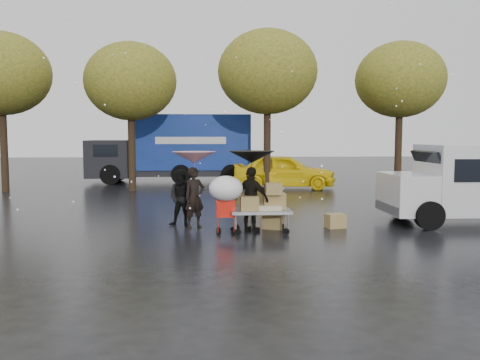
{
  "coord_description": "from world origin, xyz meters",
  "views": [
    {
      "loc": [
        -0.06,
        -12.64,
        2.46
      ],
      "look_at": [
        0.75,
        1.0,
        1.25
      ],
      "focal_mm": 38.0,
      "sensor_mm": 36.0,
      "label": 1
    }
  ],
  "objects": [
    {
      "name": "person_middle",
      "position": [
        -0.82,
        1.06,
        0.77
      ],
      "size": [
        0.86,
        0.74,
        1.54
      ],
      "primitive_type": "imported",
      "rotation": [
        0.0,
        0.0,
        -0.23
      ],
      "color": "black",
      "rests_on": "ground"
    },
    {
      "name": "blue_truck",
      "position": [
        -1.84,
        13.95,
        1.76
      ],
      "size": [
        8.3,
        2.6,
        3.5
      ],
      "color": "navy",
      "rests_on": "ground"
    },
    {
      "name": "box_ground_far",
      "position": [
        3.26,
        0.55,
        0.19
      ],
      "size": [
        0.56,
        0.48,
        0.37
      ],
      "primitive_type": "cube",
      "rotation": [
        0.0,
        0.0,
        0.25
      ],
      "color": "olive",
      "rests_on": "ground"
    },
    {
      "name": "tree_row",
      "position": [
        -0.47,
        10.0,
        5.02
      ],
      "size": [
        21.6,
        4.4,
        7.12
      ],
      "color": "black",
      "rests_on": "ground"
    },
    {
      "name": "box_ground_near",
      "position": [
        1.62,
        0.55,
        0.24
      ],
      "size": [
        0.66,
        0.61,
        0.49
      ],
      "primitive_type": "cube",
      "rotation": [
        0.0,
        0.0,
        -0.39
      ],
      "color": "olive",
      "rests_on": "ground"
    },
    {
      "name": "yellow_taxi",
      "position": [
        3.38,
        10.6,
        0.8
      ],
      "size": [
        4.98,
        2.75,
        1.6
      ],
      "primitive_type": "imported",
      "rotation": [
        0.0,
        0.0,
        1.38
      ],
      "color": "yellow",
      "rests_on": "ground"
    },
    {
      "name": "vendor_cart",
      "position": [
        1.3,
        -0.01,
        0.73
      ],
      "size": [
        1.52,
        0.8,
        1.27
      ],
      "color": "slate",
      "rests_on": "ground"
    },
    {
      "name": "white_van",
      "position": [
        7.45,
        1.06,
        1.16
      ],
      "size": [
        4.91,
        2.18,
        2.2
      ],
      "color": "silver",
      "rests_on": "ground"
    },
    {
      "name": "ground",
      "position": [
        0.0,
        0.0,
        0.0
      ],
      "size": [
        90.0,
        90.0,
        0.0
      ],
      "primitive_type": "plane",
      "color": "black",
      "rests_on": "ground"
    },
    {
      "name": "person_pink",
      "position": [
        -0.47,
        0.78,
        0.81
      ],
      "size": [
        0.7,
        0.64,
        1.62
      ],
      "primitive_type": "imported",
      "rotation": [
        0.0,
        0.0,
        0.57
      ],
      "color": "black",
      "rests_on": "ground"
    },
    {
      "name": "person_black",
      "position": [
        0.99,
        0.13,
        0.83
      ],
      "size": [
        1.02,
        0.91,
        1.67
      ],
      "primitive_type": "imported",
      "rotation": [
        0.0,
        0.0,
        2.49
      ],
      "color": "black",
      "rests_on": "ground"
    },
    {
      "name": "umbrella_pink",
      "position": [
        -0.47,
        0.78,
        1.88
      ],
      "size": [
        1.17,
        1.17,
        2.03
      ],
      "color": "#4C4C4C",
      "rests_on": "ground"
    },
    {
      "name": "umbrella_black",
      "position": [
        0.99,
        0.13,
        1.91
      ],
      "size": [
        1.17,
        1.17,
        2.07
      ],
      "color": "#4C4C4C",
      "rests_on": "ground"
    },
    {
      "name": "shopping_cart",
      "position": [
        0.33,
        -0.16,
        1.06
      ],
      "size": [
        0.84,
        0.84,
        1.46
      ],
      "color": "red",
      "rests_on": "ground"
    }
  ]
}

